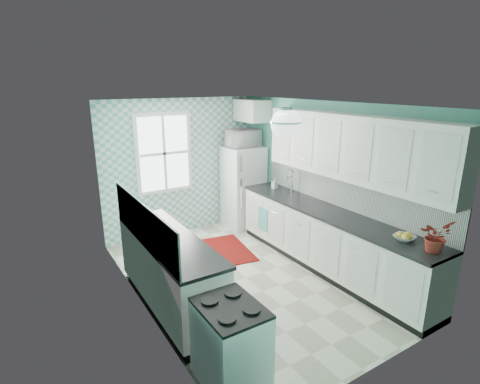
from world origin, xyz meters
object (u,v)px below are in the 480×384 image
fruit_bowl (404,238)px  potted_plant (435,236)px  ceiling_light (286,124)px  stove (231,343)px  fridge (243,187)px  microwave (243,138)px  sink (284,194)px

fruit_bowl → potted_plant: size_ratio=0.64×
ceiling_light → stove: size_ratio=0.43×
fridge → fruit_bowl: size_ratio=6.58×
fridge → microwave: (0.00, 0.00, 0.96)m
fruit_bowl → potted_plant: 0.40m
fridge → potted_plant: (0.09, -3.84, 0.34)m
stove → potted_plant: (2.40, -0.44, 0.70)m
fridge → microwave: size_ratio=2.67×
ceiling_light → potted_plant: 2.09m
stove → potted_plant: 2.54m
sink → stove: bearing=-134.3°
fruit_bowl → potted_plant: bearing=-90.0°
stove → fruit_bowl: (2.40, -0.07, 0.54)m
ceiling_light → stove: 2.37m
fruit_bowl → potted_plant: (0.00, -0.37, 0.16)m
ceiling_light → sink: size_ratio=0.66×
potted_plant → microwave: bearing=91.3°
microwave → fruit_bowl: bearing=91.6°
fruit_bowl → ceiling_light: bearing=144.7°
stove → sink: sink is taller
stove → fruit_bowl: fruit_bowl is taller
sink → microwave: microwave is taller
ceiling_light → fruit_bowl: (1.20, -0.85, -1.35)m
stove → microwave: bearing=58.0°
stove → microwave: 4.32m
fridge → stove: (-2.31, -3.40, -0.36)m
ceiling_light → microwave: ceiling_light is taller
fridge → microwave: 0.96m
ceiling_light → stove: bearing=-147.1°
fridge → sink: fridge is taller
sink → potted_plant: bearing=-87.5°
ceiling_light → potted_plant: ceiling_light is taller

